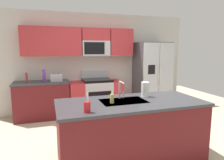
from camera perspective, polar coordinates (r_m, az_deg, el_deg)
The scene contains 13 objects.
ground_plane at distance 3.86m, azimuth 3.30°, elevation -16.90°, with size 9.00×9.00×0.00m, color beige.
kitchen_wall_unit at distance 5.45m, azimuth -5.97°, elevation 6.62°, with size 5.20×0.43×2.60m.
back_counter at distance 5.19m, azimuth -19.11°, elevation -5.33°, with size 1.29×0.63×0.90m.
range_oven at distance 5.33m, azimuth -4.60°, elevation -4.60°, with size 1.36×0.61×1.10m.
refrigerator at distance 5.75m, azimuth 11.24°, elevation 1.13°, with size 0.90×0.76×1.85m.
island_counter at distance 3.19m, azimuth 5.23°, elevation -13.77°, with size 2.19×0.99×0.90m.
toaster at distance 5.04m, azimuth -15.46°, elevation 0.68°, with size 0.28×0.16×0.18m.
pepper_mill at distance 5.11m, azimuth -22.98°, elevation 0.66°, with size 0.05×0.05×0.23m, color #B2332D.
bottle_purple at distance 5.04m, azimuth -18.64°, elevation 1.19°, with size 0.07×0.07×0.30m, color purple.
sink_faucet at distance 3.15m, azimuth 2.45°, elevation -2.33°, with size 0.08×0.21×0.28m.
drink_cup_red at distance 2.52m, azimuth -7.04°, elevation -7.58°, with size 0.08×0.08×0.25m.
soap_dispenser at distance 2.91m, azimuth -0.01°, elevation -5.24°, with size 0.06×0.06×0.17m.
paper_towel_roll at distance 3.34m, azimuth 9.33°, elevation -2.63°, with size 0.12×0.12×0.24m, color white.
Camera 1 is at (-1.27, -3.24, 1.67)m, focal length 32.35 mm.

